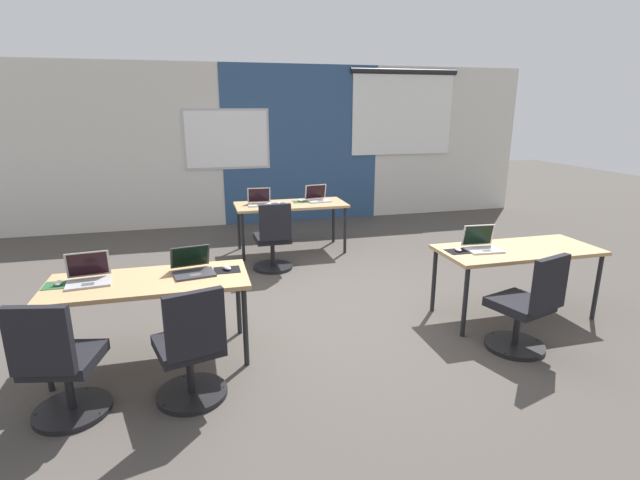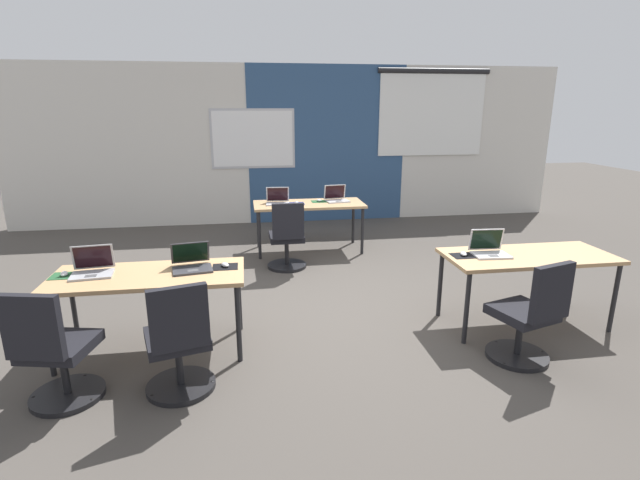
% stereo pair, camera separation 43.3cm
% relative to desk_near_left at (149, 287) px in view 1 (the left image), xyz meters
% --- Properties ---
extents(ground_plane, '(24.00, 24.00, 0.00)m').
position_rel_desk_near_left_xyz_m(ground_plane, '(1.75, 0.60, -0.66)').
color(ground_plane, '#47423D').
extents(back_wall_assembly, '(10.00, 0.27, 2.80)m').
position_rel_desk_near_left_xyz_m(back_wall_assembly, '(1.79, 4.80, 0.75)').
color(back_wall_assembly, silver).
rests_on(back_wall_assembly, ground).
extents(desk_near_left, '(1.60, 0.70, 0.72)m').
position_rel_desk_near_left_xyz_m(desk_near_left, '(0.00, 0.00, 0.00)').
color(desk_near_left, tan).
rests_on(desk_near_left, ground).
extents(desk_near_right, '(1.60, 0.70, 0.72)m').
position_rel_desk_near_left_xyz_m(desk_near_right, '(3.50, 0.00, 0.00)').
color(desk_near_right, tan).
rests_on(desk_near_right, ground).
extents(desk_far_center, '(1.60, 0.70, 0.72)m').
position_rel_desk_near_left_xyz_m(desk_far_center, '(1.75, 2.80, 0.00)').
color(desk_far_center, tan).
rests_on(desk_far_center, ground).
extents(laptop_near_left_end, '(0.36, 0.31, 0.23)m').
position_rel_desk_near_left_xyz_m(laptop_near_left_end, '(-0.46, 0.06, 0.11)').
color(laptop_near_left_end, '#9E9EA3').
rests_on(laptop_near_left_end, desk_near_left).
extents(mousepad_near_left_end, '(0.22, 0.19, 0.00)m').
position_rel_desk_near_left_xyz_m(mousepad_near_left_end, '(-0.68, 0.05, 0.06)').
color(mousepad_near_left_end, '#23512D').
rests_on(mousepad_near_left_end, desk_near_left).
extents(mouse_near_left_end, '(0.07, 0.11, 0.03)m').
position_rel_desk_near_left_xyz_m(mouse_near_left_end, '(-0.68, 0.05, 0.08)').
color(mouse_near_left_end, silver).
rests_on(mouse_near_left_end, mousepad_near_left_end).
extents(chair_near_left_end, '(0.53, 0.58, 0.92)m').
position_rel_desk_near_left_xyz_m(chair_near_left_end, '(-0.54, -0.71, -0.28)').
color(chair_near_left_end, black).
rests_on(chair_near_left_end, ground).
extents(laptop_near_right_inner, '(0.35, 0.30, 0.23)m').
position_rel_desk_near_left_xyz_m(laptop_near_right_inner, '(3.12, 0.05, 0.11)').
color(laptop_near_right_inner, silver).
rests_on(laptop_near_right_inner, desk_near_right).
extents(mousepad_near_right_inner, '(0.22, 0.19, 0.00)m').
position_rel_desk_near_left_xyz_m(mousepad_near_right_inner, '(2.86, 0.05, 0.06)').
color(mousepad_near_right_inner, black).
rests_on(mousepad_near_right_inner, desk_near_right).
extents(mouse_near_right_inner, '(0.08, 0.11, 0.03)m').
position_rel_desk_near_left_xyz_m(mouse_near_right_inner, '(2.86, 0.05, 0.08)').
color(mouse_near_right_inner, silver).
rests_on(mouse_near_right_inner, mousepad_near_right_inner).
extents(chair_near_right_inner, '(0.55, 0.60, 0.92)m').
position_rel_desk_near_left_xyz_m(chair_near_right_inner, '(3.11, -0.69, -0.28)').
color(chair_near_right_inner, black).
rests_on(chair_near_right_inner, ground).
extents(laptop_far_right, '(0.36, 0.32, 0.23)m').
position_rel_desk_near_left_xyz_m(laptop_far_right, '(2.18, 2.89, 0.11)').
color(laptop_far_right, '#B7B7BC').
rests_on(laptop_far_right, desk_far_center).
extents(mousepad_far_right, '(0.22, 0.19, 0.00)m').
position_rel_desk_near_left_xyz_m(mousepad_far_right, '(1.91, 2.89, 0.06)').
color(mousepad_far_right, '#23512D').
rests_on(mousepad_far_right, desk_far_center).
extents(mouse_far_right, '(0.09, 0.11, 0.03)m').
position_rel_desk_near_left_xyz_m(mouse_far_right, '(1.91, 2.89, 0.08)').
color(mouse_far_right, silver).
rests_on(mouse_far_right, mousepad_far_right).
extents(laptop_far_left, '(0.35, 0.30, 0.23)m').
position_rel_desk_near_left_xyz_m(laptop_far_left, '(1.30, 2.82, 0.11)').
color(laptop_far_left, '#B7B7BC').
rests_on(laptop_far_left, desk_far_center).
extents(mousepad_far_left, '(0.22, 0.19, 0.00)m').
position_rel_desk_near_left_xyz_m(mousepad_far_left, '(1.57, 2.79, 0.06)').
color(mousepad_far_left, navy).
rests_on(mousepad_far_left, desk_far_center).
extents(mouse_far_left, '(0.08, 0.11, 0.03)m').
position_rel_desk_near_left_xyz_m(mouse_far_left, '(1.57, 2.79, 0.08)').
color(mouse_far_left, '#B2B2B7').
rests_on(mouse_far_left, mousepad_far_left).
extents(chair_far_left, '(0.52, 0.54, 0.92)m').
position_rel_desk_near_left_xyz_m(chair_far_left, '(1.35, 2.01, -0.28)').
color(chair_far_left, black).
rests_on(chair_far_left, ground).
extents(laptop_near_left_inner, '(0.38, 0.37, 0.22)m').
position_rel_desk_near_left_xyz_m(laptop_near_left_inner, '(0.36, 0.07, 0.11)').
color(laptop_near_left_inner, '#333338').
rests_on(laptop_near_left_inner, desk_near_left).
extents(mousepad_near_left_inner, '(0.22, 0.19, 0.00)m').
position_rel_desk_near_left_xyz_m(mousepad_near_left_inner, '(0.64, 0.07, 0.06)').
color(mousepad_near_left_inner, black).
rests_on(mousepad_near_left_inner, desk_near_left).
extents(mouse_near_left_inner, '(0.09, 0.11, 0.03)m').
position_rel_desk_near_left_xyz_m(mouse_near_left_inner, '(0.64, 0.07, 0.08)').
color(mouse_near_left_inner, '#B2B2B7').
rests_on(mouse_near_left_inner, mousepad_near_left_inner).
extents(chair_near_left_inner, '(0.54, 0.59, 0.92)m').
position_rel_desk_near_left_xyz_m(chair_near_left_inner, '(0.31, -0.71, -0.28)').
color(chair_near_left_inner, black).
rests_on(chair_near_left_inner, ground).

